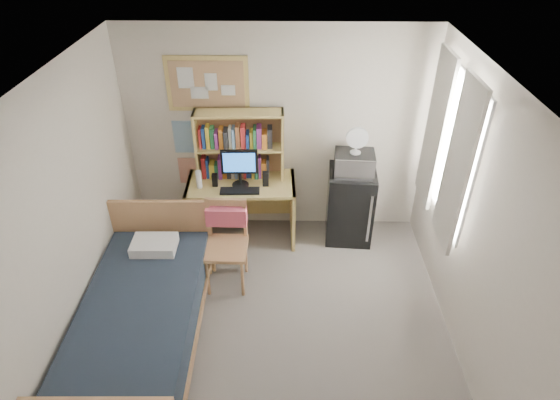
{
  "coord_description": "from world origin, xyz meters",
  "views": [
    {
      "loc": [
        0.13,
        -3.01,
        3.78
      ],
      "look_at": [
        0.06,
        1.2,
        0.94
      ],
      "focal_mm": 30.0,
      "sensor_mm": 36.0,
      "label": 1
    }
  ],
  "objects_px": {
    "desk": "(242,210)",
    "bed": "(142,323)",
    "microwave": "(354,163)",
    "desk_chair": "(226,248)",
    "monitor": "(240,169)",
    "mini_fridge": "(350,205)",
    "desk_fan": "(356,141)",
    "bulletin_board": "(207,84)",
    "speaker_left": "(215,180)",
    "speaker_right": "(266,179)"
  },
  "relations": [
    {
      "from": "bulletin_board",
      "to": "microwave",
      "type": "bearing_deg",
      "value": -10.15
    },
    {
      "from": "desk_chair",
      "to": "mini_fridge",
      "type": "distance_m",
      "value": 1.71
    },
    {
      "from": "bulletin_board",
      "to": "mini_fridge",
      "type": "xyz_separation_m",
      "value": [
        1.7,
        -0.28,
        -1.44
      ]
    },
    {
      "from": "speaker_left",
      "to": "speaker_right",
      "type": "xyz_separation_m",
      "value": [
        0.6,
        0.02,
        0.01
      ]
    },
    {
      "from": "bed",
      "to": "desk_chair",
      "type": "bearing_deg",
      "value": 49.86
    },
    {
      "from": "desk",
      "to": "microwave",
      "type": "bearing_deg",
      "value": -0.89
    },
    {
      "from": "speaker_left",
      "to": "speaker_right",
      "type": "distance_m",
      "value": 0.6
    },
    {
      "from": "desk",
      "to": "bed",
      "type": "distance_m",
      "value": 1.92
    },
    {
      "from": "desk_chair",
      "to": "speaker_right",
      "type": "relative_size",
      "value": 5.82
    },
    {
      "from": "desk_chair",
      "to": "bed",
      "type": "bearing_deg",
      "value": -128.15
    },
    {
      "from": "desk",
      "to": "speaker_left",
      "type": "xyz_separation_m",
      "value": [
        -0.3,
        -0.07,
        0.49
      ]
    },
    {
      "from": "desk",
      "to": "speaker_right",
      "type": "relative_size",
      "value": 7.39
    },
    {
      "from": "monitor",
      "to": "desk_chair",
      "type": "bearing_deg",
      "value": -99.54
    },
    {
      "from": "desk_chair",
      "to": "mini_fridge",
      "type": "height_order",
      "value": "desk_chair"
    },
    {
      "from": "microwave",
      "to": "bulletin_board",
      "type": "bearing_deg",
      "value": 173.74
    },
    {
      "from": "bulletin_board",
      "to": "desk",
      "type": "distance_m",
      "value": 1.59
    },
    {
      "from": "bed",
      "to": "microwave",
      "type": "relative_size",
      "value": 4.71
    },
    {
      "from": "monitor",
      "to": "microwave",
      "type": "bearing_deg",
      "value": 1.67
    },
    {
      "from": "mini_fridge",
      "to": "monitor",
      "type": "height_order",
      "value": "monitor"
    },
    {
      "from": "bed",
      "to": "desk_fan",
      "type": "relative_size",
      "value": 6.94
    },
    {
      "from": "monitor",
      "to": "speaker_left",
      "type": "bearing_deg",
      "value": 180.0
    },
    {
      "from": "bed",
      "to": "speaker_right",
      "type": "height_order",
      "value": "speaker_right"
    },
    {
      "from": "bed",
      "to": "microwave",
      "type": "xyz_separation_m",
      "value": [
        2.16,
        1.76,
        0.79
      ]
    },
    {
      "from": "mini_fridge",
      "to": "speaker_left",
      "type": "relative_size",
      "value": 6.1
    },
    {
      "from": "speaker_right",
      "to": "microwave",
      "type": "bearing_deg",
      "value": 2.15
    },
    {
      "from": "microwave",
      "to": "bed",
      "type": "bearing_deg",
      "value": -136.88
    },
    {
      "from": "bulletin_board",
      "to": "microwave",
      "type": "relative_size",
      "value": 2.05
    },
    {
      "from": "bed",
      "to": "microwave",
      "type": "height_order",
      "value": "microwave"
    },
    {
      "from": "mini_fridge",
      "to": "desk_chair",
      "type": "bearing_deg",
      "value": -144.13
    },
    {
      "from": "speaker_right",
      "to": "microwave",
      "type": "relative_size",
      "value": 0.39
    },
    {
      "from": "monitor",
      "to": "desk_fan",
      "type": "height_order",
      "value": "desk_fan"
    },
    {
      "from": "desk_chair",
      "to": "monitor",
      "type": "relative_size",
      "value": 2.27
    },
    {
      "from": "bulletin_board",
      "to": "speaker_right",
      "type": "bearing_deg",
      "value": -29.96
    },
    {
      "from": "monitor",
      "to": "desk_fan",
      "type": "xyz_separation_m",
      "value": [
        1.34,
        0.09,
        0.33
      ]
    },
    {
      "from": "mini_fridge",
      "to": "bed",
      "type": "xyz_separation_m",
      "value": [
        -2.16,
        -1.78,
        -0.18
      ]
    },
    {
      "from": "mini_fridge",
      "to": "desk_fan",
      "type": "distance_m",
      "value": 0.9
    },
    {
      "from": "desk",
      "to": "monitor",
      "type": "height_order",
      "value": "monitor"
    },
    {
      "from": "monitor",
      "to": "bed",
      "type": "bearing_deg",
      "value": -118.05
    },
    {
      "from": "desk_chair",
      "to": "monitor",
      "type": "xyz_separation_m",
      "value": [
        0.11,
        0.8,
        0.53
      ]
    },
    {
      "from": "mini_fridge",
      "to": "bed",
      "type": "distance_m",
      "value": 2.81
    },
    {
      "from": "desk_chair",
      "to": "speaker_left",
      "type": "xyz_separation_m",
      "value": [
        -0.19,
        0.79,
        0.38
      ]
    },
    {
      "from": "mini_fridge",
      "to": "speaker_right",
      "type": "relative_size",
      "value": 5.4
    },
    {
      "from": "desk",
      "to": "bed",
      "type": "bearing_deg",
      "value": -117.2
    },
    {
      "from": "mini_fridge",
      "to": "microwave",
      "type": "bearing_deg",
      "value": -90.0
    },
    {
      "from": "bulletin_board",
      "to": "monitor",
      "type": "distance_m",
      "value": 1.03
    },
    {
      "from": "speaker_left",
      "to": "microwave",
      "type": "xyz_separation_m",
      "value": [
        1.64,
        0.1,
        0.19
      ]
    },
    {
      "from": "speaker_left",
      "to": "desk",
      "type": "bearing_deg",
      "value": 11.31
    },
    {
      "from": "desk_chair",
      "to": "desk_fan",
      "type": "distance_m",
      "value": 1.9
    },
    {
      "from": "bed",
      "to": "speaker_left",
      "type": "xyz_separation_m",
      "value": [
        0.52,
        1.67,
        0.6
      ]
    },
    {
      "from": "bed",
      "to": "monitor",
      "type": "xyz_separation_m",
      "value": [
        0.82,
        1.68,
        0.74
      ]
    }
  ]
}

